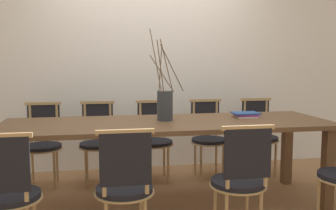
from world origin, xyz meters
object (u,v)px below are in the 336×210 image
object	(u,v)px
chair_far_center	(154,137)
book_stack	(246,115)
vase_centerpiece	(165,104)
dining_table	(168,131)
chair_near_center	(240,178)

from	to	relation	value
chair_far_center	book_stack	bearing A→B (deg)	141.48
vase_centerpiece	book_stack	bearing A→B (deg)	4.28
dining_table	vase_centerpiece	distance (m)	0.25
vase_centerpiece	dining_table	bearing A→B (deg)	-79.73
chair_near_center	book_stack	size ratio (longest dim) A/B	3.45
vase_centerpiece	book_stack	xyz separation A→B (m)	(0.81, 0.06, -0.12)
chair_near_center	vase_centerpiece	bearing A→B (deg)	114.84
dining_table	vase_centerpiece	xyz separation A→B (m)	(-0.01, 0.08, 0.24)
chair_near_center	vase_centerpiece	xyz separation A→B (m)	(-0.40, 0.86, 0.44)
dining_table	vase_centerpiece	size ratio (longest dim) A/B	3.53
chair_far_center	book_stack	xyz separation A→B (m)	(0.81, -0.64, 0.32)
chair_near_center	chair_far_center	world-z (taller)	same
chair_near_center	book_stack	xyz separation A→B (m)	(0.41, 0.92, 0.32)
chair_near_center	book_stack	world-z (taller)	chair_near_center
chair_far_center	book_stack	distance (m)	1.08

